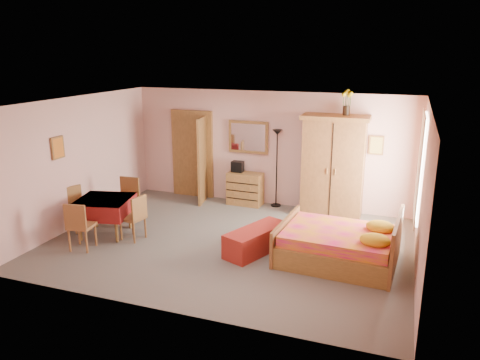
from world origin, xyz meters
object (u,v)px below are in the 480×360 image
at_px(stereo, 238,167).
at_px(bed, 338,236).
at_px(bench, 257,240).
at_px(chair_east, 133,217).
at_px(wardrobe, 333,167).
at_px(chair_south, 82,225).
at_px(floor_lamp, 277,169).
at_px(dining_table, 105,217).
at_px(sunflower_vase, 347,102).
at_px(chair_north, 126,202).
at_px(wall_mirror, 248,137).
at_px(chest_of_drawers, 245,189).
at_px(chair_west, 78,209).

relative_size(stereo, bed, 0.14).
bearing_deg(bench, bed, 4.00).
bearing_deg(chair_east, wardrobe, -42.11).
bearing_deg(chair_south, stereo, 54.50).
relative_size(stereo, floor_lamp, 0.15).
height_order(bed, chair_east, bed).
xyz_separation_m(bed, dining_table, (-4.43, -0.32, -0.09)).
distance_m(sunflower_vase, chair_north, 4.96).
bearing_deg(wall_mirror, bench, -68.23).
bearing_deg(bench, sunflower_vase, 65.25).
height_order(wall_mirror, floor_lamp, wall_mirror).
bearing_deg(floor_lamp, wardrobe, -8.66).
height_order(chest_of_drawers, chair_west, chair_west).
height_order(wardrobe, bed, wardrobe).
distance_m(sunflower_vase, dining_table, 5.34).
height_order(bed, bench, bed).
xyz_separation_m(wall_mirror, chair_south, (-1.92, -3.58, -1.10)).
distance_m(stereo, bed, 3.60).
bearing_deg(floor_lamp, bed, -54.23).
relative_size(wardrobe, bed, 1.12).
relative_size(chest_of_drawers, chair_north, 0.84).
height_order(bench, chair_west, chair_west).
relative_size(stereo, chair_south, 0.30).
bearing_deg(bench, chair_north, 172.05).
height_order(chair_north, chair_west, chair_north).
height_order(sunflower_vase, bed, sunflower_vase).
distance_m(dining_table, chair_east, 0.64).
height_order(sunflower_vase, chair_west, sunflower_vase).
distance_m(sunflower_vase, chair_south, 5.69).
relative_size(wall_mirror, chair_north, 1.00).
relative_size(bed, chair_east, 2.25).
bearing_deg(dining_table, bench, 4.18).
height_order(bench, chair_north, chair_north).
relative_size(sunflower_vase, bed, 0.27).
xyz_separation_m(chair_south, chair_east, (0.61, 0.71, -0.02)).
relative_size(wardrobe, chair_west, 2.50).
relative_size(chest_of_drawers, chair_south, 0.89).
relative_size(stereo, sunflower_vase, 0.51).
bearing_deg(chair_west, bed, 115.86).
relative_size(chair_north, chair_west, 1.09).
height_order(chest_of_drawers, chair_east, chair_east).
bearing_deg(stereo, wall_mirror, 39.59).
xyz_separation_m(bench, chair_north, (-2.95, 0.41, 0.26)).
xyz_separation_m(wardrobe, bed, (0.48, -2.26, -0.64)).
relative_size(wall_mirror, wardrobe, 0.43).
distance_m(chest_of_drawers, stereo, 0.54).
xyz_separation_m(dining_table, chair_east, (0.63, -0.02, 0.07)).
xyz_separation_m(sunflower_vase, dining_table, (-4.14, -2.66, -2.08)).
relative_size(dining_table, chair_west, 1.13).
xyz_separation_m(stereo, floor_lamp, (0.91, 0.09, 0.01)).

